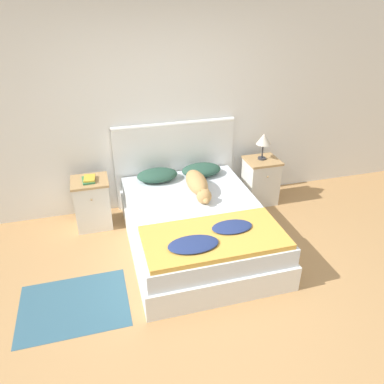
# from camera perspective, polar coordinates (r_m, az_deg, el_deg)

# --- Properties ---
(ground_plane) EXTENTS (16.00, 16.00, 0.00)m
(ground_plane) POSITION_cam_1_polar(r_m,az_deg,el_deg) (3.69, 3.11, -17.41)
(ground_plane) COLOR tan
(wall_back) EXTENTS (9.00, 0.06, 2.55)m
(wall_back) POSITION_cam_1_polar(r_m,az_deg,el_deg) (4.82, -4.62, 12.01)
(wall_back) COLOR white
(wall_back) RESTS_ON ground_plane
(bed) EXTENTS (1.52, 2.03, 0.49)m
(bed) POSITION_cam_1_polar(r_m,az_deg,el_deg) (4.31, 0.73, -5.33)
(bed) COLOR white
(bed) RESTS_ON ground_plane
(headboard) EXTENTS (1.60, 0.06, 1.16)m
(headboard) POSITION_cam_1_polar(r_m,az_deg,el_deg) (5.02, -2.57, 4.54)
(headboard) COLOR white
(headboard) RESTS_ON ground_plane
(nightstand_left) EXTENTS (0.44, 0.41, 0.63)m
(nightstand_left) POSITION_cam_1_polar(r_m,az_deg,el_deg) (4.78, -14.92, -1.62)
(nightstand_left) COLOR silver
(nightstand_left) RESTS_ON ground_plane
(nightstand_right) EXTENTS (0.44, 0.41, 0.63)m
(nightstand_right) POSITION_cam_1_polar(r_m,az_deg,el_deg) (5.23, 10.38, 1.72)
(nightstand_right) COLOR silver
(nightstand_right) RESTS_ON ground_plane
(pillow_left) EXTENTS (0.52, 0.34, 0.15)m
(pillow_left) POSITION_cam_1_polar(r_m,az_deg,el_deg) (4.77, -5.31, 2.57)
(pillow_left) COLOR #284C3D
(pillow_left) RESTS_ON bed
(pillow_right) EXTENTS (0.52, 0.34, 0.15)m
(pillow_right) POSITION_cam_1_polar(r_m,az_deg,el_deg) (4.89, 1.44, 3.39)
(pillow_right) COLOR #284C3D
(pillow_right) RESTS_ON bed
(quilt) EXTENTS (1.39, 0.71, 0.09)m
(quilt) POSITION_cam_1_polar(r_m,az_deg,el_deg) (3.67, 3.30, -6.91)
(quilt) COLOR gold
(quilt) RESTS_ON bed
(dog) EXTENTS (0.23, 0.77, 0.23)m
(dog) POSITION_cam_1_polar(r_m,az_deg,el_deg) (4.45, 0.90, 1.17)
(dog) COLOR tan
(dog) RESTS_ON bed
(book_stack) EXTENTS (0.16, 0.22, 0.04)m
(book_stack) POSITION_cam_1_polar(r_m,az_deg,el_deg) (4.61, -15.45, 1.89)
(book_stack) COLOR #337547
(book_stack) RESTS_ON nightstand_left
(table_lamp) EXTENTS (0.19, 0.19, 0.36)m
(table_lamp) POSITION_cam_1_polar(r_m,az_deg,el_deg) (5.02, 10.86, 7.80)
(table_lamp) COLOR #2D2D33
(table_lamp) RESTS_ON nightstand_right
(rug) EXTENTS (1.01, 0.79, 0.00)m
(rug) POSITION_cam_1_polar(r_m,az_deg,el_deg) (3.88, -17.53, -16.12)
(rug) COLOR #335B70
(rug) RESTS_ON ground_plane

